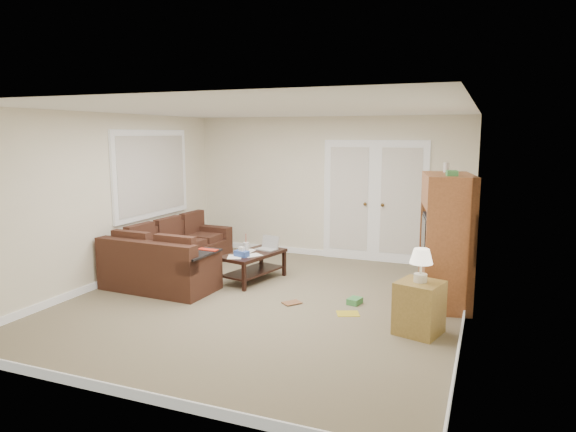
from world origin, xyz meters
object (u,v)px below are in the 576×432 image
at_px(coffee_table, 254,265).
at_px(tv_armoire, 446,239).
at_px(sectional_sofa, 171,259).
at_px(side_cabinet, 419,303).

height_order(coffee_table, tv_armoire, tv_armoire).
xyz_separation_m(coffee_table, tv_armoire, (2.76, -0.05, 0.62)).
relative_size(sectional_sofa, tv_armoire, 1.38).
relative_size(coffee_table, tv_armoire, 0.63).
height_order(sectional_sofa, coffee_table, sectional_sofa).
distance_m(coffee_table, tv_armoire, 2.83).
relative_size(coffee_table, side_cabinet, 1.19).
distance_m(sectional_sofa, coffee_table, 1.31).
bearing_deg(tv_armoire, side_cabinet, -108.89).
bearing_deg(sectional_sofa, coffee_table, 16.54).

